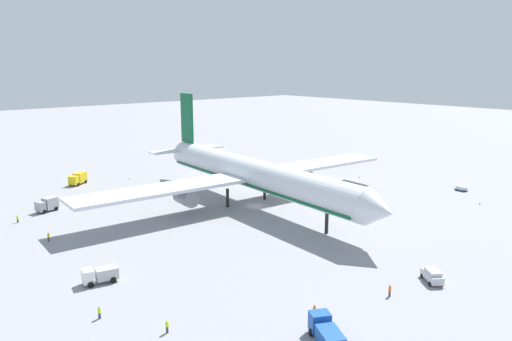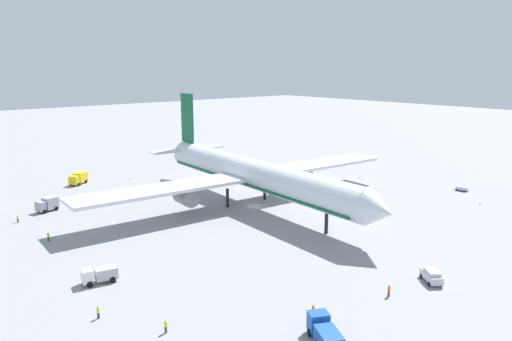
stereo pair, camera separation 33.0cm
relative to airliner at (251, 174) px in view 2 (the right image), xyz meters
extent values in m
plane|color=gray|center=(1.30, -0.06, -7.41)|extent=(600.00, 600.00, 0.00)
cylinder|color=silver|center=(1.30, -0.06, 0.20)|extent=(66.73, 11.44, 6.70)
cone|color=silver|center=(37.10, -2.63, 0.20)|extent=(5.82, 6.94, 6.57)
cone|color=silver|center=(-35.17, 2.55, 0.20)|extent=(7.14, 6.83, 6.37)
cube|color=#0C5933|center=(-29.83, 2.17, 10.25)|extent=(6.02, 0.93, 13.38)
cube|color=silver|center=(-29.91, 7.98, 1.54)|extent=(5.07, 9.86, 0.36)
cube|color=silver|center=(-30.74, -3.57, 1.54)|extent=(5.07, 9.86, 0.36)
cube|color=silver|center=(-0.43, 22.26, -0.80)|extent=(11.66, 38.13, 0.70)
cylinder|color=slate|center=(0.17, 16.56, -3.01)|extent=(5.07, 4.05, 3.71)
cube|color=silver|center=(-3.59, -21.91, -0.80)|extent=(11.66, 38.13, 0.70)
cylinder|color=slate|center=(-2.19, -16.36, -3.02)|extent=(5.58, 4.10, 3.73)
cylinder|color=black|center=(24.49, -1.73, -5.28)|extent=(0.70, 0.70, 4.26)
cylinder|color=black|center=(-1.63, 5.51, -5.28)|extent=(0.70, 0.70, 4.26)
cylinder|color=black|center=(-2.39, -5.16, -5.28)|extent=(0.70, 0.70, 4.26)
cube|color=#0C5933|center=(1.30, -0.06, -1.64)|extent=(64.05, 10.91, 0.50)
cube|color=#194CA5|center=(48.22, -30.01, -5.79)|extent=(2.80, 3.00, 2.34)
cube|color=#194CA5|center=(51.28, -31.60, -6.06)|extent=(4.62, 3.94, 1.79)
cube|color=black|center=(47.62, -29.69, -5.20)|extent=(1.00, 1.81, 1.03)
cylinder|color=black|center=(47.84, -31.15, -6.96)|extent=(0.94, 0.68, 0.90)
cylinder|color=black|center=(48.94, -29.04, -6.96)|extent=(0.94, 0.68, 0.90)
cube|color=#999EA5|center=(-25.28, -39.31, -5.91)|extent=(2.63, 1.94, 2.09)
cube|color=#B2B2B7|center=(-25.94, -36.96, -5.66)|extent=(3.02, 3.33, 2.60)
cube|color=black|center=(-25.16, -39.77, -5.39)|extent=(1.93, 0.61, 0.92)
cylinder|color=black|center=(-24.19, -38.86, -6.96)|extent=(0.53, 0.95, 0.90)
cylinder|color=black|center=(-26.46, -39.50, -6.96)|extent=(0.53, 0.95, 0.90)
cylinder|color=black|center=(-24.96, -36.08, -6.96)|extent=(0.53, 0.95, 0.90)
cylinder|color=black|center=(-27.23, -36.71, -6.96)|extent=(0.53, 0.95, 0.90)
cube|color=yellow|center=(-45.02, -24.45, -5.81)|extent=(2.87, 2.73, 2.29)
cube|color=yellow|center=(-46.79, -21.99, -5.63)|extent=(3.92, 4.19, 2.65)
cube|color=black|center=(-44.67, -24.93, -5.24)|extent=(1.63, 1.20, 1.01)
cylinder|color=black|center=(-44.17, -23.64, -6.96)|extent=(0.77, 0.91, 0.90)
cylinder|color=black|center=(-46.06, -24.99, -6.96)|extent=(0.77, 0.91, 0.90)
cylinder|color=black|center=(-46.28, -20.72, -6.96)|extent=(0.77, 0.91, 0.90)
cylinder|color=black|center=(-48.16, -22.07, -6.96)|extent=(0.77, 0.91, 0.90)
cube|color=white|center=(16.79, -45.87, -5.97)|extent=(2.37, 1.92, 1.97)
cube|color=#B2B2B7|center=(17.33, -43.16, -6.10)|extent=(2.69, 3.52, 1.71)
cube|color=black|center=(16.68, -46.39, -5.48)|extent=(1.75, 0.43, 0.87)
cylinder|color=black|center=(17.85, -45.92, -6.96)|extent=(0.47, 0.94, 0.90)
cylinder|color=black|center=(15.79, -45.51, -6.96)|extent=(0.47, 0.94, 0.90)
cylinder|color=black|center=(18.49, -42.72, -6.96)|extent=(0.47, 0.94, 0.90)
cylinder|color=black|center=(16.43, -42.30, -6.96)|extent=(0.47, 0.94, 0.90)
cube|color=silver|center=(49.34, -6.24, -6.54)|extent=(4.62, 4.04, 1.10)
cube|color=silver|center=(49.52, -6.37, -5.71)|extent=(3.24, 2.98, 0.55)
cylinder|color=black|center=(47.63, -6.15, -7.09)|extent=(0.65, 0.55, 0.64)
cylinder|color=black|center=(48.71, -4.65, -7.09)|extent=(0.65, 0.55, 0.64)
cylinder|color=black|center=(49.97, -7.83, -7.09)|extent=(0.65, 0.55, 0.64)
cylinder|color=black|center=(51.05, -6.33, -7.09)|extent=(0.65, 0.55, 0.64)
cube|color=#26598C|center=(-37.21, 29.15, -7.13)|extent=(1.40, 2.84, 0.15)
cylinder|color=#333338|center=(-37.21, 30.87, -7.13)|extent=(0.08, 0.60, 0.08)
cylinder|color=black|center=(-37.91, 30.23, -7.21)|extent=(0.12, 0.40, 0.40)
cylinder|color=black|center=(-36.51, 30.23, -7.21)|extent=(0.12, 0.40, 0.40)
cylinder|color=black|center=(-37.92, 28.08, -7.21)|extent=(0.12, 0.40, 0.40)
cylinder|color=black|center=(-36.52, 28.08, -7.21)|extent=(0.12, 0.40, 0.40)
cube|color=#26598C|center=(25.45, 49.61, -7.13)|extent=(2.99, 1.41, 0.15)
cylinder|color=#333338|center=(23.66, 49.61, -7.13)|extent=(0.60, 0.08, 0.08)
cube|color=silver|center=(25.45, 49.61, -6.64)|extent=(2.51, 1.27, 0.83)
cylinder|color=black|center=(24.31, 48.91, -7.21)|extent=(0.40, 0.12, 0.40)
cylinder|color=black|center=(24.32, 50.31, -7.21)|extent=(0.40, 0.12, 0.40)
cylinder|color=black|center=(26.59, 48.90, -7.21)|extent=(0.40, 0.12, 0.40)
cylinder|color=black|center=(26.59, 50.30, -7.21)|extent=(0.40, 0.12, 0.40)
cube|color=#595B60|center=(-24.63, 41.34, -7.13)|extent=(2.68, 2.02, 0.15)
cylinder|color=#333338|center=(-23.20, 41.77, -7.13)|extent=(0.60, 0.25, 0.08)
cube|color=silver|center=(-24.63, 41.34, -6.55)|extent=(2.27, 1.78, 1.02)
cylinder|color=black|center=(-23.96, 42.27, -7.21)|extent=(0.42, 0.23, 0.40)
cylinder|color=black|center=(-23.56, 40.93, -7.21)|extent=(0.42, 0.23, 0.40)
cylinder|color=black|center=(-25.69, 41.75, -7.21)|extent=(0.42, 0.23, 0.40)
cylinder|color=black|center=(-25.29, 40.41, -7.21)|extent=(0.42, 0.23, 0.40)
cylinder|color=navy|center=(27.32, -48.70, -7.01)|extent=(0.43, 0.43, 0.80)
cylinder|color=#B2F219|center=(27.32, -48.70, -6.30)|extent=(0.54, 0.54, 0.60)
sphere|color=#8C6647|center=(27.32, -48.70, -5.89)|extent=(0.22, 0.22, 0.22)
cylinder|color=#3F3F47|center=(-21.41, -45.12, -7.01)|extent=(0.44, 0.44, 0.80)
cylinder|color=#B2F219|center=(-21.41, -45.12, -6.30)|extent=(0.55, 0.55, 0.60)
sphere|color=tan|center=(-21.41, -45.12, -5.89)|extent=(0.22, 0.22, 0.22)
cylinder|color=#3F3F47|center=(-6.02, -44.01, -6.99)|extent=(0.45, 0.45, 0.83)
cylinder|color=yellow|center=(-6.02, -44.01, -6.27)|extent=(0.57, 0.57, 0.62)
sphere|color=beige|center=(-6.02, -44.01, -5.85)|extent=(0.22, 0.22, 0.22)
cylinder|color=navy|center=(45.06, -27.49, -6.99)|extent=(0.42, 0.42, 0.84)
cylinder|color=orange|center=(45.06, -27.49, -6.26)|extent=(0.53, 0.53, 0.63)
sphere|color=#8C6647|center=(45.06, -27.49, -5.83)|extent=(0.23, 0.23, 0.23)
cylinder|color=#3F3F47|center=(35.99, -43.89, -6.99)|extent=(0.35, 0.35, 0.84)
cylinder|color=#B2F219|center=(35.99, -43.89, -6.26)|extent=(0.44, 0.44, 0.63)
sphere|color=beige|center=(35.99, -43.89, -5.83)|extent=(0.23, 0.23, 0.23)
cylinder|color=#3F3F47|center=(48.00, -15.14, -6.99)|extent=(0.39, 0.39, 0.84)
cylinder|color=orange|center=(48.00, -15.14, -6.26)|extent=(0.49, 0.49, 0.63)
sphere|color=#8C6647|center=(48.00, -15.14, -5.83)|extent=(0.23, 0.23, 0.23)
cone|color=orange|center=(34.69, 40.26, -7.13)|extent=(0.36, 0.36, 0.55)
cone|color=orange|center=(-38.40, 23.24, -7.13)|extent=(0.36, 0.36, 0.55)
cone|color=orange|center=(-27.76, -31.16, -7.13)|extent=(0.36, 0.36, 0.55)
cone|color=orange|center=(-0.98, 41.53, -7.13)|extent=(0.36, 0.36, 0.55)
cone|color=orange|center=(-42.37, -9.62, -7.13)|extent=(0.36, 0.36, 0.55)
camera|label=1|loc=(84.28, -71.23, 24.53)|focal=34.58mm
camera|label=2|loc=(84.49, -70.98, 24.53)|focal=34.58mm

